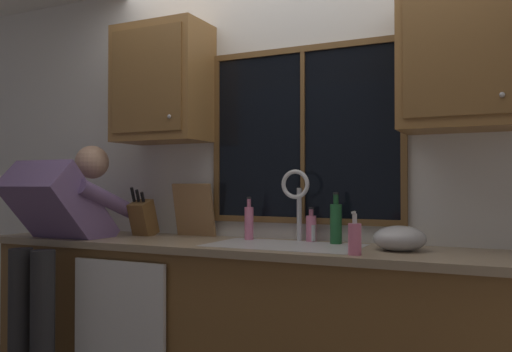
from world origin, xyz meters
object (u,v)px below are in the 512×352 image
Objects in this scene: soap_dispenser at (355,238)px; bottle_tall_clear at (311,228)px; person_standing at (57,237)px; mixing_bowl at (400,239)px; knife_block at (143,218)px; cutting_board at (194,210)px; bottle_amber_small at (249,222)px; bottle_green_glass at (336,223)px.

bottle_tall_clear is (-0.37, 0.45, 0.00)m from soap_dispenser.
person_standing is at bearing -177.95° from soap_dispenser.
mixing_bowl is at bearing -20.00° from bottle_tall_clear.
cutting_board is (0.30, 0.11, 0.05)m from knife_block.
soap_dispenser is at bearing 2.05° from person_standing.
person_standing is 1.13m from bottle_amber_small.
soap_dispenser is at bearing -21.01° from cutting_board.
cutting_board is at bearing 38.31° from person_standing.
knife_block reaches higher than soap_dispenser.
cutting_board is at bearing 173.08° from bottle_amber_small.
knife_block is at bearing -173.32° from bottle_tall_clear.
soap_dispenser is at bearing -12.76° from knife_block.
bottle_amber_small is (0.71, 0.06, -0.01)m from knife_block.
bottle_amber_small is (-0.36, -0.06, 0.02)m from bottle_tall_clear.
person_standing reaches higher than soap_dispenser.
mixing_bowl is 1.02× the size of bottle_amber_small.
bottle_amber_small is (0.40, -0.05, -0.06)m from cutting_board.
cutting_board is at bearing 19.84° from knife_block.
bottle_tall_clear is (-0.16, 0.05, -0.04)m from bottle_green_glass.
soap_dispenser is at bearing -120.38° from mixing_bowl.
person_standing is at bearing -170.43° from mixing_bowl.
mixing_bowl is (1.91, 0.32, 0.04)m from person_standing.
soap_dispenser is 1.04× the size of bottle_tall_clear.
person_standing reaches higher than bottle_tall_clear.
bottle_green_glass is at bearing 16.42° from person_standing.
person_standing is 6.00× the size of bottle_amber_small.
soap_dispenser is at bearing -27.94° from bottle_amber_small.
person_standing is 1.76m from soap_dispenser.
mixing_bowl is at bearing -20.48° from bottle_green_glass.
mixing_bowl is 0.39m from bottle_green_glass.
soap_dispenser is 0.82m from bottle_amber_small.
knife_block is 1.30× the size of bottle_amber_small.
cutting_board reaches higher than bottle_amber_small.
bottle_tall_clear is at bearing 20.23° from person_standing.
bottle_green_glass is 0.17m from bottle_tall_clear.
person_standing is 4.62× the size of knife_block.
bottle_tall_clear is at bearing 161.08° from bottle_green_glass.
person_standing reaches higher than bottle_amber_small.
knife_block reaches higher than bottle_tall_clear.
bottle_tall_clear is (-0.52, 0.19, 0.02)m from mixing_bowl.
person_standing reaches higher than bottle_green_glass.
cutting_board is at bearing 172.24° from mixing_bowl.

